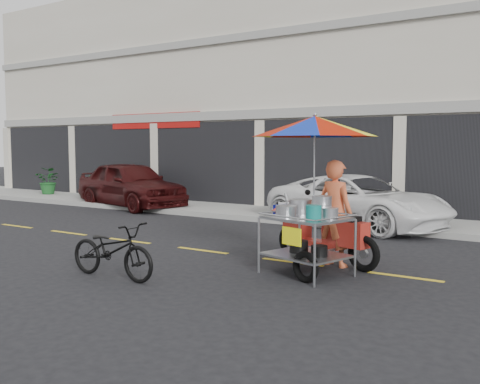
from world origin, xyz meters
The scene contains 9 objects.
ground centered at (0.00, 0.00, 0.00)m, with size 90.00×90.00×0.00m, color black.
sidewalk centered at (0.00, 5.50, 0.07)m, with size 45.00×3.00×0.15m, color gray.
centerline centered at (0.00, 0.00, 0.00)m, with size 42.00×0.10×0.01m, color gold.
maroon_sedan centered at (-8.52, 4.70, 0.79)m, with size 1.86×4.62×1.57m, color black.
white_pickup centered at (-0.49, 4.61, 0.67)m, with size 2.22×4.82×1.34m, color white.
plant_tall centered at (-13.76, 5.46, 0.69)m, with size 0.97×0.84×1.08m, color #195020.
plant_short centered at (-11.78, 5.88, 0.58)m, with size 0.48×0.48×0.86m, color #195020.
near_bicycle centered at (-1.86, -2.55, 0.45)m, with size 0.59×1.70×0.89m, color black.
food_vendor_rig centered at (0.68, -0.35, 1.64)m, with size 2.58×2.55×2.61m.
Camera 1 is at (4.29, -8.42, 2.07)m, focal length 40.00 mm.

